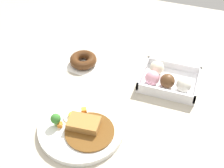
{
  "coord_description": "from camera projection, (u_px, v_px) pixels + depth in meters",
  "views": [
    {
      "loc": [
        0.24,
        -0.67,
        0.79
      ],
      "look_at": [
        -0.02,
        0.1,
        0.03
      ],
      "focal_mm": 50.2,
      "sensor_mm": 36.0,
      "label": 1
    }
  ],
  "objects": [
    {
      "name": "ground_plane",
      "position": [
        108.0,
        110.0,
        1.06
      ],
      "size": [
        1.6,
        1.6,
        0.0
      ],
      "primitive_type": "plane",
      "color": "#B2A893"
    },
    {
      "name": "chocolate_ring_donut",
      "position": [
        83.0,
        60.0,
        1.22
      ],
      "size": [
        0.14,
        0.14,
        0.04
      ],
      "color": "white",
      "rests_on": "ground_plane"
    },
    {
      "name": "donut_box",
      "position": [
        167.0,
        80.0,
        1.13
      ],
      "size": [
        0.21,
        0.16,
        0.06
      ],
      "color": "white",
      "rests_on": "ground_plane"
    },
    {
      "name": "curry_plate",
      "position": [
        82.0,
        127.0,
        0.99
      ],
      "size": [
        0.27,
        0.27,
        0.06
      ],
      "color": "white",
      "rests_on": "ground_plane"
    }
  ]
}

